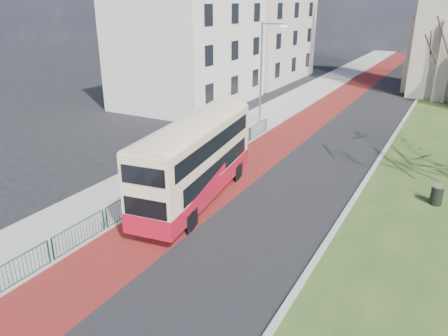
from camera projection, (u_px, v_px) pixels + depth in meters
The scene contains 12 objects.
ground at pixel (187, 226), 20.08m from camera, with size 160.00×160.00×0.00m, color black.
road_carriageway at pixel (336, 127), 35.76m from camera, with size 9.00×120.00×0.01m, color black.
bus_lane at pixel (305, 123), 36.97m from camera, with size 3.40×120.00×0.01m, color #591414.
pavement_west at pixel (264, 117), 38.66m from camera, with size 4.00×120.00×0.12m, color gray.
kerb_west at pixel (285, 119), 37.76m from camera, with size 0.25×120.00×0.13m, color #999993.
kerb_east at pixel (399, 128), 35.31m from camera, with size 0.25×80.00×0.13m, color #999993.
pedestrian_railing at pixel (182, 175), 24.48m from camera, with size 0.07×24.00×1.12m.
street_block_near at pixel (189, 36), 42.01m from camera, with size 10.30×14.30×13.00m.
street_block_far at pixel (258, 33), 55.36m from camera, with size 10.30×16.30×11.50m.
streetlamp at pixel (263, 68), 35.10m from camera, with size 2.13×0.18×8.00m.
bus at pixel (196, 157), 21.89m from camera, with size 3.68×10.24×4.19m.
litter_bin at pixel (437, 195), 22.00m from camera, with size 0.78×0.78×1.02m.
Camera 1 is at (10.06, -14.74, 9.76)m, focal length 35.00 mm.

